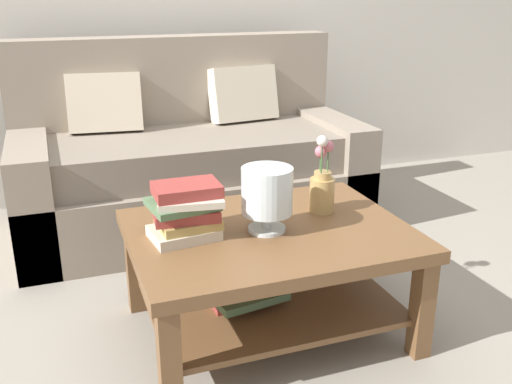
{
  "coord_description": "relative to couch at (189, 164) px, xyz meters",
  "views": [
    {
      "loc": [
        -0.77,
        -2.19,
        1.34
      ],
      "look_at": [
        -0.02,
        -0.11,
        0.55
      ],
      "focal_mm": 40.83,
      "sensor_mm": 36.0,
      "label": 1
    }
  ],
  "objects": [
    {
      "name": "glass_hurricane_vase",
      "position": [
        0.0,
        -1.25,
        0.24
      ],
      "size": [
        0.19,
        0.19,
        0.25
      ],
      "color": "silver",
      "rests_on": "coffee_table"
    },
    {
      "name": "coffee_table",
      "position": [
        0.01,
        -1.24,
        -0.04
      ],
      "size": [
        1.06,
        0.81,
        0.45
      ],
      "color": "brown",
      "rests_on": "ground"
    },
    {
      "name": "book_stack_main",
      "position": [
        -0.3,
        -1.2,
        0.19
      ],
      "size": [
        0.29,
        0.25,
        0.21
      ],
      "color": "beige",
      "rests_on": "coffee_table"
    },
    {
      "name": "couch",
      "position": [
        0.0,
        0.0,
        0.0
      ],
      "size": [
        1.91,
        0.9,
        1.06
      ],
      "color": "gray",
      "rests_on": "ground"
    },
    {
      "name": "ground_plane",
      "position": [
        0.03,
        -0.97,
        -0.36
      ],
      "size": [
        10.0,
        10.0,
        0.0
      ],
      "primitive_type": "plane",
      "color": "gray"
    },
    {
      "name": "flower_pitcher",
      "position": [
        0.29,
        -1.14,
        0.2
      ],
      "size": [
        0.1,
        0.1,
        0.33
      ],
      "color": "tan",
      "rests_on": "coffee_table"
    }
  ]
}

